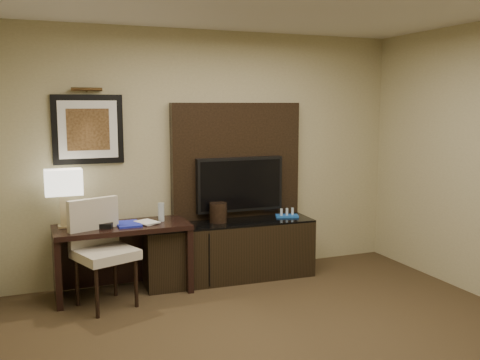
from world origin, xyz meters
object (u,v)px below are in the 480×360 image
tv (240,184)px  minibar_tray (287,213)px  credenza (229,250)px  desk_phone (102,222)px  desk_chair (105,253)px  table_lamp (64,200)px  ice_bucket (218,213)px  water_bottle (161,212)px  desk (123,259)px

tv → minibar_tray: 0.63m
credenza → desk_phone: (-1.35, -0.07, 0.44)m
desk_chair → table_lamp: size_ratio=1.95×
tv → ice_bucket: 0.42m
credenza → tv: tv is taller
desk_chair → ice_bucket: 1.32m
credenza → water_bottle: 0.89m
credenza → minibar_tray: (0.70, -0.01, 0.36)m
credenza → minibar_tray: bearing=1.8°
desk_chair → minibar_tray: (2.07, 0.34, 0.16)m
table_lamp → water_bottle: bearing=-5.3°
water_bottle → minibar_tray: water_bottle is taller
credenza → tv: (0.18, 0.14, 0.70)m
desk_phone → ice_bucket: (1.24, 0.09, -0.02)m
tv → desk: bearing=-171.9°
table_lamp → ice_bucket: table_lamp is taller
desk → desk_chair: 0.40m
tv → desk_phone: 1.57m
desk_chair → desk_phone: 0.36m
credenza → desk_phone: 1.43m
credenza → desk_phone: size_ratio=8.69×
table_lamp → desk: bearing=-12.5°
desk_chair → minibar_tray: size_ratio=4.14×
tv → desk_chair: tv is taller
desk_phone → minibar_tray: desk_phone is taller
desk_chair → ice_bucket: (1.25, 0.37, 0.22)m
desk → ice_bucket: (1.04, 0.07, 0.39)m
tv → ice_bucket: (-0.30, -0.12, -0.28)m
desk → minibar_tray: (1.86, 0.04, 0.33)m
table_lamp → minibar_tray: (2.39, -0.07, -0.29)m
credenza → desk_chair: desk_chair is taller
tv → table_lamp: 1.87m
desk → table_lamp: (-0.53, 0.12, 0.62)m
minibar_tray → credenza: bearing=179.5°
credenza → tv: bearing=39.7°
table_lamp → minibar_tray: size_ratio=2.13×
minibar_tray → water_bottle: bearing=-179.5°
table_lamp → minibar_tray: bearing=-1.8°
desk → minibar_tray: size_ratio=5.24×
credenza → desk_chair: 1.42m
water_bottle → tv: bearing=9.7°
desk_phone → water_bottle: size_ratio=1.12×
ice_bucket → tv: bearing=22.3°
desk → water_bottle: size_ratio=6.94×
desk → tv: 1.51m
tv → desk_phone: (-1.54, -0.21, -0.26)m
ice_bucket → minibar_tray: 0.82m
desk → ice_bucket: 1.11m
tv → desk_chair: 1.70m
credenza → tv: size_ratio=1.85×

